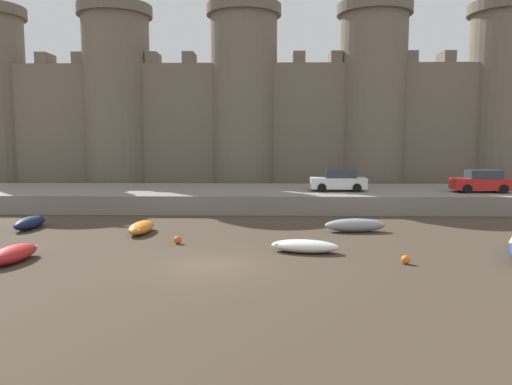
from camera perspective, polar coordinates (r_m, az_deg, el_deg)
ground_plane at (r=20.74m, az=-5.14°, el=-8.28°), size 160.00×160.00×0.00m
quay_road at (r=38.59m, az=-2.09°, el=-0.57°), size 61.64×10.00×1.29m
castle at (r=49.19m, az=-1.37°, el=9.61°), size 56.77×7.13×20.82m
rowboat_foreground_centre at (r=22.96m, az=5.59°, el=-6.08°), size 3.27×1.76×0.58m
rowboat_near_channel_left at (r=23.42m, az=-26.04°, el=-6.30°), size 1.50×3.13×0.69m
rowboat_midflat_centre at (r=28.35m, az=11.27°, el=-3.66°), size 3.47×1.28×0.75m
rowboat_near_channel_right at (r=31.53m, az=-24.42°, el=-3.15°), size 1.14×3.05×0.70m
rowboat_midflat_right at (r=28.07m, az=-12.97°, el=-3.89°), size 1.27×3.02×0.66m
mooring_buoy_near_channel at (r=21.71m, az=16.73°, el=-7.36°), size 0.37×0.37×0.37m
mooring_buoy_near_shore at (r=25.02m, az=-8.95°, el=-5.38°), size 0.38×0.38×0.38m
car_quay_east at (r=37.54m, az=9.43°, el=1.35°), size 4.14×1.96×1.62m
car_quay_centre_west at (r=39.77m, az=24.39°, el=1.15°), size 4.14×1.96×1.62m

